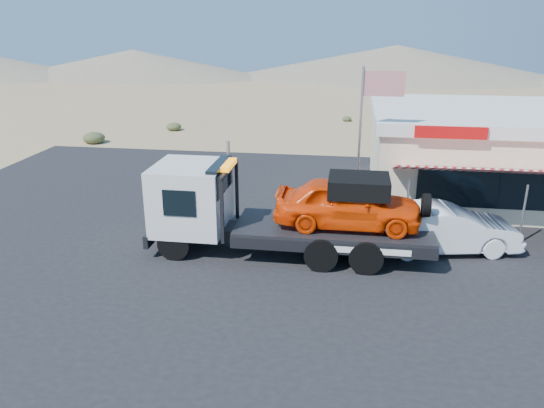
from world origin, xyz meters
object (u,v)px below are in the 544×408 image
object	(u,v)px
white_sedan	(445,229)
jerky_store	(489,152)
tow_truck	(282,207)
flagpole	(367,129)

from	to	relation	value
white_sedan	jerky_store	bearing A→B (deg)	-33.04
tow_truck	jerky_store	xyz separation A→B (m)	(8.29, 7.63, 0.31)
tow_truck	jerky_store	bearing A→B (deg)	42.62
flagpole	white_sedan	bearing A→B (deg)	-38.16
jerky_store	white_sedan	bearing A→B (deg)	-112.47
jerky_store	flagpole	xyz separation A→B (m)	(-5.57, -4.47, 1.77)
tow_truck	white_sedan	size ratio (longest dim) A/B	1.90
white_sedan	jerky_store	size ratio (longest dim) A/B	0.47
white_sedan	flagpole	distance (m)	4.62
white_sedan	jerky_store	xyz separation A→B (m)	(2.76, 6.68, 1.16)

